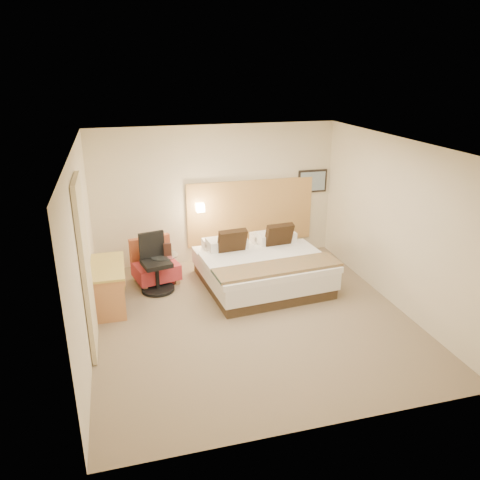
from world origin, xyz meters
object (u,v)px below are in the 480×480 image
object	(u,v)px
side_table	(164,268)
desk	(109,274)
lounge_chair	(155,265)
desk_chair	(156,268)
bed	(261,267)

from	to	relation	value
side_table	desk	bearing A→B (deg)	-147.67
side_table	lounge_chair	bearing A→B (deg)	128.24
desk_chair	desk	bearing A→B (deg)	-151.88
lounge_chair	bed	bearing A→B (deg)	-19.19
bed	desk_chair	size ratio (longest dim) A/B	2.21
bed	lounge_chair	size ratio (longest dim) A/B	2.55
side_table	desk_chair	bearing A→B (deg)	-132.29
lounge_chair	side_table	distance (m)	0.25
desk	lounge_chair	bearing A→B (deg)	45.30
lounge_chair	side_table	size ratio (longest dim) A/B	1.49
bed	side_table	distance (m)	1.74
side_table	desk	world-z (taller)	desk
bed	side_table	xyz separation A→B (m)	(-1.68, 0.44, -0.01)
side_table	desk	distance (m)	1.13
bed	lounge_chair	distance (m)	1.95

